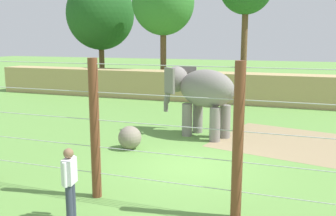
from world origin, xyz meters
The scene contains 9 objects.
ground_plane centered at (0.00, 0.00, 0.00)m, with size 120.00×120.00×0.00m, color #609342.
dirt_patch centered at (2.75, 3.99, 0.00)m, with size 5.05×4.73×0.01m, color #937F5B.
embankment_wall centered at (0.00, 12.58, 0.93)m, with size 36.00×1.80×1.86m, color tan.
elephant centered at (-0.73, 3.80, 1.87)m, with size 3.61×2.31×2.82m.
enrichment_ball centered at (-2.64, 1.05, 0.43)m, with size 0.85×0.85×0.85m, color gray.
cable_fence centered at (0.08, -3.10, 1.77)m, with size 11.14×0.24×3.53m.
zookeeper centered at (-1.46, -4.46, 0.93)m, with size 0.28×0.58×1.67m.
tree_far_left centered at (-12.69, 17.00, 5.91)m, with size 5.48×5.48×8.80m.
tree_behind_wall centered at (-6.65, 15.43, 6.51)m, with size 4.49×4.49×8.91m.
Camera 1 is at (3.18, -11.12, 3.98)m, focal length 40.67 mm.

